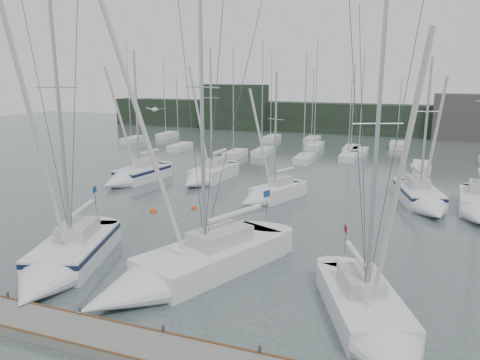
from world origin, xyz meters
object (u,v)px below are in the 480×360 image
Objects in this scene: sailboat_near_right at (376,328)px; sailboat_mid_a at (133,176)px; sailboat_mid_b at (206,176)px; buoy_c at (153,212)px; sailboat_mid_c at (268,195)px; buoy_a at (194,208)px; sailboat_mid_d at (424,200)px; sailboat_near_left at (61,263)px; sailboat_near_center at (174,273)px; sailboat_mid_e at (479,207)px.

sailboat_mid_a is (-23.96, 19.46, 0.12)m from sailboat_near_right.
sailboat_mid_b reaches higher than buoy_c.
sailboat_mid_c is 6.17m from buoy_a.
sailboat_mid_d is at bearing 10.98° from sailboat_mid_a.
sailboat_near_left is 0.99× the size of sailboat_near_center.
buoy_c is (-23.00, -7.73, -0.63)m from sailboat_mid_e.
sailboat_mid_d is at bearing 23.67° from buoy_c.
sailboat_near_right is 25.03× the size of buoy_c.
buoy_a is at bearing 114.40° from sailboat_near_right.
sailboat_near_left is 34.58× the size of buoy_a.
sailboat_near_center is at bearing -67.25° from sailboat_mid_c.
sailboat_near_left is at bearing -83.48° from buoy_c.
buoy_c is at bearing -142.72° from buoy_a.
buoy_c is at bearing -39.34° from sailboat_mid_a.
sailboat_near_right reaches higher than buoy_a.
sailboat_near_center is 10.04m from sailboat_near_right.
buoy_c is at bearing 122.82° from sailboat_near_right.
sailboat_mid_b is 19.50m from sailboat_mid_d.
sailboat_mid_a is 1.19× the size of sailboat_mid_c.
sailboat_near_left is 21.62m from sailboat_mid_b.
sailboat_mid_a is (-7.95, 18.84, 0.01)m from sailboat_near_left.
sailboat_mid_a is 6.95m from sailboat_mid_b.
buoy_a is 3.13m from buoy_c.
sailboat_mid_e is (15.60, 18.09, 0.02)m from sailboat_near_center.
sailboat_near_left reaches higher than sailboat_mid_b.
sailboat_mid_c is 0.80× the size of sailboat_mid_e.
sailboat_mid_d is 17.90m from buoy_a.
sailboat_mid_d is at bearing 173.84° from sailboat_mid_e.
sailboat_mid_b is 1.07× the size of sailboat_mid_d.
buoy_a is (2.75, -8.26, -0.60)m from sailboat_mid_b.
sailboat_mid_d is (11.91, 2.61, 0.08)m from sailboat_mid_c.
sailboat_near_center is 1.25× the size of sailboat_mid_a.
buoy_a is (-4.75, -3.89, -0.54)m from sailboat_mid_c.
sailboat_mid_e is (15.75, 1.94, 0.09)m from sailboat_mid_c.
buoy_a is at bearing -118.47° from sailboat_mid_c.
sailboat_near_center is 16.16m from sailboat_mid_c.
sailboat_near_right is 1.08× the size of sailboat_mid_b.
sailboat_near_center is 13.22m from buoy_a.
sailboat_near_left is at bearing -147.17° from sailboat_mid_d.
sailboat_near_right is at bearing -102.31° from sailboat_mid_e.
sailboat_mid_a reaches higher than sailboat_mid_c.
sailboat_near_left is 6.18m from sailboat_near_center.
buoy_a is 0.82× the size of buoy_c.
sailboat_near_center is 12.75m from buoy_c.
sailboat_mid_e is at bearing 29.21° from sailboat_mid_c.
sailboat_mid_c is (7.50, -4.37, -0.06)m from sailboat_mid_b.
buoy_c is (-19.16, -8.40, -0.62)m from sailboat_mid_d.
sailboat_near_center reaches higher than sailboat_near_right.
sailboat_mid_d is (19.42, -1.76, 0.01)m from sailboat_mid_b.
sailboat_mid_c is 15.87m from sailboat_mid_e.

